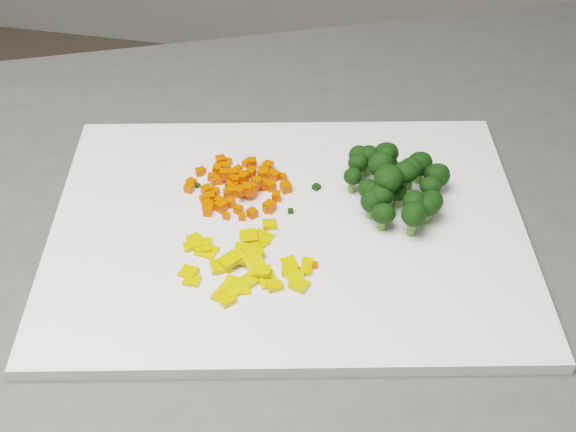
% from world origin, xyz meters
% --- Properties ---
extents(cutting_board, '(0.52, 0.44, 0.01)m').
position_xyz_m(cutting_board, '(-0.25, 0.05, 0.91)').
color(cutting_board, white).
rests_on(cutting_board, counter_block).
extents(carrot_pile, '(0.10, 0.10, 0.03)m').
position_xyz_m(carrot_pile, '(-0.32, 0.09, 0.93)').
color(carrot_pile, '#ED3C02').
rests_on(carrot_pile, cutting_board).
extents(pepper_pile, '(0.12, 0.12, 0.02)m').
position_xyz_m(pepper_pile, '(-0.28, -0.01, 0.92)').
color(pepper_pile, '#D8A20B').
rests_on(pepper_pile, cutting_board).
extents(broccoli_pile, '(0.12, 0.12, 0.06)m').
position_xyz_m(broccoli_pile, '(-0.16, 0.11, 0.94)').
color(broccoli_pile, black).
rests_on(broccoli_pile, cutting_board).
extents(carrot_cube_0, '(0.01, 0.01, 0.01)m').
position_xyz_m(carrot_cube_0, '(-0.32, 0.13, 0.92)').
color(carrot_cube_0, '#ED3C02').
rests_on(carrot_cube_0, carrot_pile).
extents(carrot_cube_1, '(0.01, 0.01, 0.01)m').
position_xyz_m(carrot_cube_1, '(-0.34, 0.09, 0.92)').
color(carrot_cube_1, '#ED3C02').
rests_on(carrot_cube_1, carrot_pile).
extents(carrot_cube_2, '(0.01, 0.01, 0.01)m').
position_xyz_m(carrot_cube_2, '(-0.31, 0.10, 0.92)').
color(carrot_cube_2, '#ED3C02').
rests_on(carrot_cube_2, carrot_pile).
extents(carrot_cube_3, '(0.01, 0.01, 0.01)m').
position_xyz_m(carrot_cube_3, '(-0.34, 0.10, 0.92)').
color(carrot_cube_3, '#ED3C02').
rests_on(carrot_cube_3, carrot_pile).
extents(carrot_cube_4, '(0.01, 0.01, 0.01)m').
position_xyz_m(carrot_cube_4, '(-0.31, 0.12, 0.92)').
color(carrot_cube_4, '#ED3C02').
rests_on(carrot_cube_4, carrot_pile).
extents(carrot_cube_5, '(0.01, 0.01, 0.01)m').
position_xyz_m(carrot_cube_5, '(-0.29, 0.11, 0.92)').
color(carrot_cube_5, '#ED3C02').
rests_on(carrot_cube_5, carrot_pile).
extents(carrot_cube_6, '(0.01, 0.01, 0.01)m').
position_xyz_m(carrot_cube_6, '(-0.36, 0.11, 0.92)').
color(carrot_cube_6, '#ED3C02').
rests_on(carrot_cube_6, carrot_pile).
extents(carrot_cube_7, '(0.01, 0.01, 0.01)m').
position_xyz_m(carrot_cube_7, '(-0.29, 0.12, 0.92)').
color(carrot_cube_7, '#ED3C02').
rests_on(carrot_cube_7, carrot_pile).
extents(carrot_cube_8, '(0.01, 0.01, 0.01)m').
position_xyz_m(carrot_cube_8, '(-0.30, 0.08, 0.92)').
color(carrot_cube_8, '#ED3C02').
rests_on(carrot_cube_8, carrot_pile).
extents(carrot_cube_9, '(0.01, 0.01, 0.01)m').
position_xyz_m(carrot_cube_9, '(-0.36, 0.09, 0.92)').
color(carrot_cube_9, '#ED3C02').
rests_on(carrot_cube_9, carrot_pile).
extents(carrot_cube_10, '(0.01, 0.01, 0.01)m').
position_xyz_m(carrot_cube_10, '(-0.32, 0.09, 0.92)').
color(carrot_cube_10, '#ED3C02').
rests_on(carrot_cube_10, carrot_pile).
extents(carrot_cube_11, '(0.01, 0.01, 0.01)m').
position_xyz_m(carrot_cube_11, '(-0.32, 0.11, 0.92)').
color(carrot_cube_11, '#ED3C02').
rests_on(carrot_cube_11, carrot_pile).
extents(carrot_cube_12, '(0.01, 0.01, 0.01)m').
position_xyz_m(carrot_cube_12, '(-0.30, 0.08, 0.92)').
color(carrot_cube_12, '#ED3C02').
rests_on(carrot_cube_12, carrot_pile).
extents(carrot_cube_13, '(0.01, 0.01, 0.01)m').
position_xyz_m(carrot_cube_13, '(-0.28, 0.12, 0.92)').
color(carrot_cube_13, '#ED3C02').
rests_on(carrot_cube_13, carrot_pile).
extents(carrot_cube_14, '(0.01, 0.01, 0.01)m').
position_xyz_m(carrot_cube_14, '(-0.27, 0.12, 0.92)').
color(carrot_cube_14, '#ED3C02').
rests_on(carrot_cube_14, carrot_pile).
extents(carrot_cube_15, '(0.01, 0.01, 0.01)m').
position_xyz_m(carrot_cube_15, '(-0.29, 0.12, 0.92)').
color(carrot_cube_15, '#ED3C02').
rests_on(carrot_cube_15, carrot_pile).
extents(carrot_cube_16, '(0.01, 0.01, 0.01)m').
position_xyz_m(carrot_cube_16, '(-0.31, 0.10, 0.92)').
color(carrot_cube_16, '#ED3C02').
rests_on(carrot_cube_16, carrot_pile).
extents(carrot_cube_17, '(0.01, 0.01, 0.01)m').
position_xyz_m(carrot_cube_17, '(-0.27, 0.08, 0.92)').
color(carrot_cube_17, '#ED3C02').
rests_on(carrot_cube_17, carrot_pile).
extents(carrot_cube_18, '(0.01, 0.01, 0.01)m').
position_xyz_m(carrot_cube_18, '(-0.30, 0.09, 0.92)').
color(carrot_cube_18, '#ED3C02').
rests_on(carrot_cube_18, carrot_pile).
extents(carrot_cube_19, '(0.01, 0.01, 0.01)m').
position_xyz_m(carrot_cube_19, '(-0.36, 0.11, 0.92)').
color(carrot_cube_19, '#ED3C02').
rests_on(carrot_cube_19, carrot_pile).
extents(carrot_cube_20, '(0.01, 0.01, 0.01)m').
position_xyz_m(carrot_cube_20, '(-0.29, 0.10, 0.92)').
color(carrot_cube_20, '#ED3C02').
rests_on(carrot_cube_20, carrot_pile).
extents(carrot_cube_21, '(0.01, 0.01, 0.01)m').
position_xyz_m(carrot_cube_21, '(-0.34, 0.12, 0.92)').
color(carrot_cube_21, '#ED3C02').
rests_on(carrot_cube_21, carrot_pile).
extents(carrot_cube_22, '(0.01, 0.01, 0.01)m').
position_xyz_m(carrot_cube_22, '(-0.33, 0.05, 0.92)').
color(carrot_cube_22, '#ED3C02').
rests_on(carrot_cube_22, carrot_pile).
extents(carrot_cube_23, '(0.01, 0.01, 0.01)m').
position_xyz_m(carrot_cube_23, '(-0.32, 0.11, 0.92)').
color(carrot_cube_23, '#ED3C02').
rests_on(carrot_cube_23, carrot_pile).
extents(carrot_cube_24, '(0.01, 0.01, 0.01)m').
position_xyz_m(carrot_cube_24, '(-0.32, 0.09, 0.92)').
color(carrot_cube_24, '#ED3C02').
rests_on(carrot_cube_24, carrot_pile).
extents(carrot_cube_25, '(0.01, 0.01, 0.01)m').
position_xyz_m(carrot_cube_25, '(-0.34, 0.08, 0.92)').
color(carrot_cube_25, '#ED3C02').
rests_on(carrot_cube_25, carrot_pile).
extents(carrot_cube_26, '(0.01, 0.01, 0.01)m').
position_xyz_m(carrot_cube_26, '(-0.32, 0.09, 0.92)').
color(carrot_cube_26, '#ED3C02').
rests_on(carrot_cube_26, carrot_pile).
extents(carrot_cube_27, '(0.01, 0.01, 0.01)m').
position_xyz_m(carrot_cube_27, '(-0.29, 0.12, 0.92)').
color(carrot_cube_27, '#ED3C02').
rests_on(carrot_cube_27, carrot_pile).
extents(carrot_cube_28, '(0.01, 0.01, 0.01)m').
position_xyz_m(carrot_cube_28, '(-0.27, 0.10, 0.92)').
color(carrot_cube_28, '#ED3C02').
rests_on(carrot_cube_28, carrot_pile).
extents(carrot_cube_29, '(0.01, 0.01, 0.01)m').
position_xyz_m(carrot_cube_29, '(-0.29, 0.12, 0.92)').
color(carrot_cube_29, '#ED3C02').
rests_on(carrot_cube_29, carrot_pile).
extents(carrot_cube_30, '(0.01, 0.01, 0.01)m').
position_xyz_m(carrot_cube_30, '(-0.28, 0.06, 0.92)').
color(carrot_cube_30, '#ED3C02').
rests_on(carrot_cube_30, carrot_pile).
extents(carrot_cube_31, '(0.01, 0.01, 0.01)m').
position_xyz_m(carrot_cube_31, '(-0.32, 0.06, 0.92)').
color(carrot_cube_31, '#ED3C02').
rests_on(carrot_cube_31, carrot_pile).
extents(carrot_cube_32, '(0.01, 0.01, 0.01)m').
position_xyz_m(carrot_cube_32, '(-0.34, 0.13, 0.92)').
color(carrot_cube_32, '#ED3C02').
rests_on(carrot_cube_32, carrot_pile).
extents(carrot_cube_33, '(0.01, 0.01, 0.01)m').
position_xyz_m(carrot_cube_33, '(-0.29, 0.13, 0.92)').
color(carrot_cube_33, '#ED3C02').
rests_on(carrot_cube_33, carrot_pile).
extents(carrot_cube_34, '(0.01, 0.01, 0.01)m').
position_xyz_m(carrot_cube_34, '(-0.34, 0.07, 0.92)').
color(carrot_cube_34, '#ED3C02').
rests_on(carrot_cube_34, carrot_pile).
extents(carrot_cube_35, '(0.01, 0.01, 0.01)m').
position_xyz_m(carrot_cube_35, '(-0.33, 0.05, 0.92)').
color(carrot_cube_35, '#ED3C02').
rests_on(carrot_cube_35, carrot_pile).
extents(carrot_cube_36, '(0.01, 0.01, 0.01)m').
position_xyz_m(carrot_cube_36, '(-0.28, 0.06, 0.92)').
color(carrot_cube_36, '#ED3C02').
rests_on(carrot_cube_36, carrot_pile).
extents(carrot_cube_37, '(0.01, 0.01, 0.01)m').
position_xyz_m(carrot_cube_37, '(-0.36, 0.08, 0.92)').
color(carrot_cube_37, '#ED3C02').
rests_on(carrot_cube_37, carrot_pile).
extents(carrot_cube_38, '(0.01, 0.01, 0.01)m').
position_xyz_m(carrot_cube_38, '(-0.32, 0.08, 0.92)').
color(carrot_cube_38, '#ED3C02').
rests_on(carrot_cube_38, carrot_pile).
extents(carrot_cube_39, '(0.01, 0.01, 0.01)m').
position_xyz_m(carrot_cube_39, '(-0.34, 0.05, 0.92)').
color(carrot_cube_39, '#ED3C02').
rests_on(carrot_cube_39, carrot_pile).
extents(carrot_cube_40, '(0.01, 0.01, 0.01)m').
position_xyz_m(carrot_cube_40, '(-0.31, 0.13, 0.92)').
color(carrot_cube_40, '#ED3C02').
rests_on(carrot_cube_40, carrot_pile).
extents(carrot_cube_41, '(0.01, 0.01, 0.01)m').
position_xyz_m(carrot_cube_41, '(-0.29, 0.05, 0.92)').
color(carrot_cube_41, '#ED3C02').
rests_on(carrot_cube_41, carrot_pile).
extents(carrot_cube_42, '(0.01, 0.01, 0.01)m').
position_xyz_m(carrot_cube_42, '(-0.32, 0.10, 0.92)').
color(carrot_cube_42, '#ED3C02').
rests_on(carrot_cube_42, carrot_pile).
extents(carrot_cube_43, '(0.01, 0.01, 0.01)m').
position_xyz_m(carrot_cube_43, '(-0.30, 0.10, 0.93)').
color(carrot_cube_43, '#ED3C02').
rests_on(carrot_cube_43, carrot_pile).
extents(carrot_cube_44, '(0.01, 0.01, 0.01)m').
position_xyz_m(carrot_cube_44, '(-0.31, 0.07, 0.92)').
color(carrot_cube_44, '#ED3C02').
rests_on(carrot_cube_44, carrot_pile).
extents(carrot_cube_45, '(0.01, 0.01, 0.01)m').
position_xyz_m(carrot_cube_45, '(-0.33, 0.10, 0.92)').
color(carrot_cube_45, '#ED3C02').
rests_on(carrot_cube_45, carrot_pile).
extents(carrot_cube_46, '(0.01, 0.01, 0.01)m').
position_xyz_m(carrot_cube_46, '(-0.33, 0.06, 0.92)').
color(carrot_cube_46, '#ED3C02').
rests_on(carrot_cube_46, carrot_pile).
extents(carrot_cube_47, '(0.01, 0.01, 0.01)m').
position_xyz_m(carrot_cube_47, '(-0.29, 0.11, 0.92)').
color(carrot_cube_47, '#ED3C02').
rests_on(carrot_cube_47, carrot_pile).
extents(carrot_cube_48, '(0.01, 0.01, 0.01)m').
position_xyz_m(carrot_cube_48, '(-0.32, 0.09, 0.92)').
color(carrot_cube_48, '#ED3C02').
rests_on(carrot_cube_48, carrot_pile).
extents(carrot_cube_49, '(0.01, 0.01, 0.01)m').
position_xyz_m(carrot_cube_49, '(-0.34, 0.12, 0.92)').
color(carrot_cube_49, '#ED3C02').
rests_on(carrot_cube_49, carrot_pile).
extents(carrot_cube_50, '(0.01, 0.01, 0.01)m').
position_xyz_m(carrot_cube_50, '(-0.32, 0.05, 0.92)').
color(carrot_cube_50, '#ED3C02').
rests_on(carrot_cube_50, carrot_pile).
extents(carrot_cube_51, '(0.01, 0.01, 0.01)m').
position_xyz_m(carrot_cube_51, '(-0.34, 0.06, 0.92)').
color(carrot_cube_51, '#ED3C02').
rests_on(carrot_cube_51, carrot_pile).
extents(carrot_cube_52, '(0.01, 0.01, 0.01)m').
position_xyz_m(carrot_cube_52, '(-0.34, 0.13, 0.92)').
color(carrot_cube_52, '#ED3C02').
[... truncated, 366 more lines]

